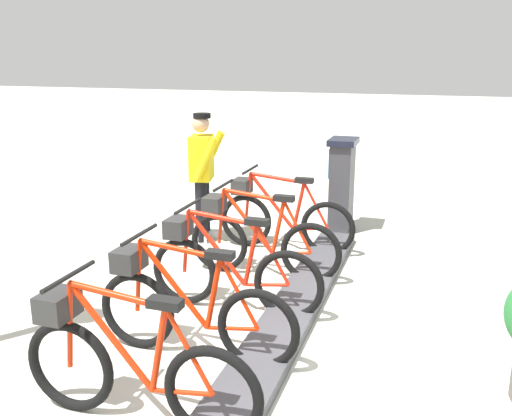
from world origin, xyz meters
TOP-DOWN VIEW (x-y plane):
  - ground_plane at (0.00, 0.00)m, footprint 60.00×60.00m
  - dock_rail_base at (0.00, 0.00)m, footprint 0.44×5.34m
  - payment_kiosk at (0.05, -3.11)m, footprint 0.36×0.52m
  - bike_docked_0 at (0.63, -2.07)m, footprint 1.72×0.54m
  - bike_docked_1 at (0.63, -1.16)m, footprint 1.72×0.54m
  - bike_docked_2 at (0.63, -0.25)m, footprint 1.72×0.54m
  - bike_docked_3 at (0.63, 0.65)m, footprint 1.72×0.54m
  - bike_docked_4 at (0.63, 1.56)m, footprint 1.72×0.54m
  - worker_near_rack at (1.68, -2.12)m, footprint 0.50×0.68m

SIDE VIEW (x-z plane):
  - ground_plane at x=0.00m, z-range 0.00..0.00m
  - dock_rail_base at x=0.00m, z-range 0.00..0.10m
  - bike_docked_0 at x=0.63m, z-range -0.08..0.94m
  - bike_docked_1 at x=0.63m, z-range -0.08..0.94m
  - bike_docked_2 at x=0.63m, z-range -0.08..0.94m
  - bike_docked_3 at x=0.63m, z-range -0.08..0.94m
  - bike_docked_4 at x=0.63m, z-range -0.08..0.94m
  - payment_kiosk at x=0.05m, z-range 0.03..1.31m
  - worker_near_rack at x=1.68m, z-range 0.08..1.74m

